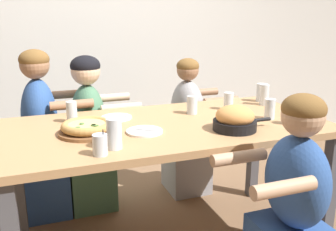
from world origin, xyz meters
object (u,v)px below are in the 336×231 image
Objects in this scene: drinking_glass_h at (192,106)px; drinking_glass_d at (72,113)px; diner_near_midright at (292,216)px; pizza_board_main at (87,128)px; cocktail_glass_blue at (100,146)px; drinking_glass_f at (264,96)px; empty_plate_b at (117,118)px; diner_far_midright at (187,133)px; diner_far_midleft at (90,139)px; drinking_glass_b at (262,93)px; skillet_bowl at (235,119)px; empty_plate_a at (145,131)px; drinking_glass_a at (270,110)px; drinking_glass_e at (114,135)px; drinking_glass_g at (228,102)px; drinking_glass_c at (294,115)px; diner_far_left at (42,142)px.

drinking_glass_d is at bearing 175.11° from drinking_glass_h.
diner_near_midright reaches higher than drinking_glass_h.
pizza_board_main is at bearing 52.11° from diner_near_midright.
drinking_glass_f is at bearing 24.27° from cocktail_glass_blue.
empty_plate_b is (0.21, 0.24, -0.03)m from pizza_board_main.
drinking_glass_f is at bearing -0.50° from empty_plate_b.
diner_far_midright is 0.77m from diner_far_midleft.
drinking_glass_b is at bearing 14.06° from pizza_board_main.
skillet_bowl is 2.66× the size of drinking_glass_b.
empty_plate_a is 1.60× the size of drinking_glass_a.
empty_plate_b is 0.61m from cocktail_glass_blue.
diner_far_midleft is at bearing 103.16° from empty_plate_a.
drinking_glass_b is at bearing 62.17° from drinking_glass_a.
cocktail_glass_blue is 0.10m from drinking_glass_e.
drinking_glass_b is at bearing 12.98° from drinking_glass_h.
pizza_board_main is at bearing -78.51° from drinking_glass_d.
diner_far_midright reaches higher than drinking_glass_e.
drinking_glass_g is at bearing 113.43° from drinking_glass_a.
skillet_bowl is 2.81× the size of drinking_glass_a.
drinking_glass_h is at bearing 34.11° from empty_plate_a.
drinking_glass_f reaches higher than empty_plate_b.
drinking_glass_e is 0.14× the size of diner_near_midright.
drinking_glass_b is 0.88× the size of drinking_glass_e.
drinking_glass_c is 0.09× the size of diner_far_left.
skillet_bowl is at bearing 5.08° from drinking_glass_e.
drinking_glass_h is at bearing 37.30° from cocktail_glass_blue.
drinking_glass_e is (-0.99, -0.18, 0.01)m from drinking_glass_a.
pizza_board_main is 1.27m from drinking_glass_f.
skillet_bowl is 0.29× the size of diner_far_left.
drinking_glass_h reaches higher than empty_plate_a.
diner_far_left is at bearing -90.00° from diner_far_midright.
drinking_glass_h reaches higher than pizza_board_main.
diner_far_midleft reaches higher than empty_plate_b.
drinking_glass_a is 0.36m from drinking_glass_f.
drinking_glass_f reaches higher than skillet_bowl.
empty_plate_b is 0.48m from drinking_glass_h.
drinking_glass_a is 0.86× the size of drinking_glass_f.
skillet_bowl is at bearing 9.10° from diner_near_midright.
diner_far_left reaches higher than drinking_glass_b.
drinking_glass_d is 1.01m from drinking_glass_g.
diner_far_midleft is at bearing 138.20° from drinking_glass_h.
drinking_glass_e reaches higher than drinking_glass_d.
drinking_glass_f reaches higher than drinking_glass_d.
diner_far_midleft is at bearing 149.22° from drinking_glass_g.
cocktail_glass_blue is 1.12× the size of drinking_glass_c.
cocktail_glass_blue is 1.06× the size of drinking_glass_h.
pizza_board_main is 0.28× the size of diner_far_midright.
empty_plate_a is 0.85m from diner_near_midright.
diner_far_midright is at bearing 26.02° from drinking_glass_d.
empty_plate_a is (0.29, -0.08, -0.03)m from pizza_board_main.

